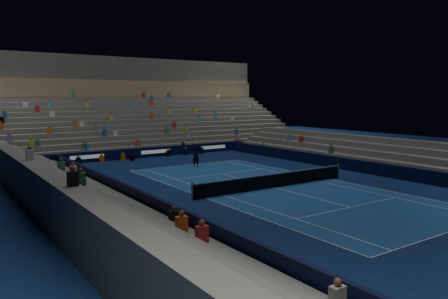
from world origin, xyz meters
name	(u,v)px	position (x,y,z in m)	size (l,w,h in m)	color
ground	(274,188)	(0.00, 0.00, 0.00)	(90.00, 90.00, 0.00)	#0D204F
court_surface	(274,188)	(0.00, 0.00, 0.01)	(10.97, 23.77, 0.01)	#1A4B92
sponsor_barrier_far	(155,152)	(0.00, 18.50, 0.50)	(44.00, 0.25, 1.00)	black
sponsor_barrier_east	(366,167)	(9.70, 0.00, 0.50)	(0.25, 37.00, 1.00)	black
sponsor_barrier_west	(140,199)	(-9.70, 0.00, 0.50)	(0.25, 37.00, 1.00)	black
grandstand_main	(121,120)	(0.00, 27.90, 3.38)	(44.00, 15.20, 11.20)	slate
grandstand_east	(393,159)	(13.17, 0.00, 0.92)	(5.00, 37.00, 2.50)	slate
grandstand_west	(76,200)	(-13.17, 0.00, 0.92)	(5.00, 37.00, 2.50)	#64635F
tennis_net	(274,180)	(0.00, 0.00, 0.50)	(12.90, 0.10, 1.10)	#B2B2B7
tennis_player	(196,157)	(0.05, 10.46, 0.87)	(0.63, 0.41, 1.73)	black
broadcast_camera	(132,157)	(-2.98, 17.45, 0.31)	(0.49, 0.92, 0.60)	black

